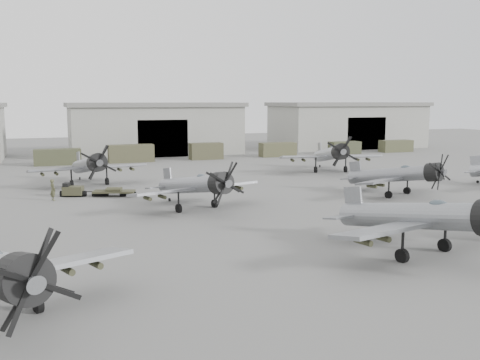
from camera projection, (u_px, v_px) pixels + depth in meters
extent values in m
plane|color=slate|center=(341.00, 241.00, 34.85)|extent=(220.00, 220.00, 0.00)
cube|color=gray|center=(155.00, 130.00, 91.85)|extent=(28.00, 14.00, 8.00)
cube|color=slate|center=(154.00, 105.00, 91.21)|extent=(29.00, 14.80, 0.70)
cube|color=black|center=(163.00, 139.00, 85.68)|extent=(8.12, 0.40, 6.00)
cube|color=gray|center=(347.00, 127.00, 104.76)|extent=(28.00, 14.00, 8.00)
cube|color=slate|center=(347.00, 104.00, 104.12)|extent=(29.00, 14.80, 0.70)
cube|color=black|center=(366.00, 134.00, 98.59)|extent=(8.12, 0.40, 6.00)
cube|color=#3A3D28|center=(58.00, 157.00, 75.60)|extent=(6.38, 2.20, 2.27)
cube|color=#43422C|center=(131.00, 153.00, 79.09)|extent=(6.59, 2.20, 2.58)
cube|color=#43422C|center=(206.00, 151.00, 83.02)|extent=(5.09, 2.20, 2.52)
cube|color=#48482F|center=(278.00, 150.00, 87.18)|extent=(5.94, 2.20, 2.26)
cube|color=#3A3E28|center=(345.00, 148.00, 91.45)|extent=(5.36, 2.20, 2.09)
cube|color=#45472E|center=(396.00, 146.00, 95.02)|extent=(5.97, 2.20, 2.06)
cylinder|color=black|center=(24.00, 279.00, 18.62)|extent=(2.30, 2.13, 2.03)
cylinder|color=black|center=(38.00, 304.00, 23.02)|extent=(0.55, 0.83, 0.78)
cylinder|color=gray|center=(414.00, 216.00, 31.63)|extent=(4.22, 11.02, 3.23)
cube|color=gray|center=(422.00, 222.00, 31.16)|extent=(13.10, 5.42, 0.58)
cube|color=gray|center=(353.00, 201.00, 35.58)|extent=(0.55, 1.70, 2.07)
ellipsoid|color=#3F4C54|center=(439.00, 205.00, 30.14)|extent=(0.91, 1.36, 0.58)
cylinder|color=black|center=(402.00, 256.00, 30.14)|extent=(0.49, 0.87, 0.83)
cylinder|color=black|center=(445.00, 245.00, 32.34)|extent=(0.49, 0.87, 0.83)
cylinder|color=black|center=(356.00, 235.00, 35.66)|extent=(0.20, 0.35, 0.33)
cylinder|color=gray|center=(192.00, 185.00, 44.92)|extent=(4.00, 9.78, 2.88)
cylinder|color=black|center=(221.00, 183.00, 41.35)|extent=(2.08, 1.88, 1.92)
cube|color=gray|center=(196.00, 188.00, 44.51)|extent=(11.64, 5.10, 0.52)
cube|color=gray|center=(168.00, 177.00, 48.37)|extent=(0.53, 1.51, 1.84)
ellipsoid|color=#3F4C54|center=(201.00, 177.00, 43.62)|extent=(0.83, 1.22, 0.52)
cylinder|color=black|center=(179.00, 209.00, 43.57)|extent=(0.45, 0.78, 0.74)
cylinder|color=black|center=(215.00, 204.00, 45.60)|extent=(0.45, 0.78, 0.74)
cylinder|color=black|center=(169.00, 200.00, 48.45)|extent=(0.19, 0.31, 0.30)
cylinder|color=gray|center=(392.00, 175.00, 51.36)|extent=(5.01, 9.23, 2.79)
cylinder|color=black|center=(434.00, 172.00, 48.25)|extent=(2.12, 1.97, 1.86)
cube|color=gray|center=(397.00, 178.00, 51.01)|extent=(11.04, 6.26, 0.50)
cube|color=gray|center=(355.00, 169.00, 54.35)|extent=(0.69, 1.41, 1.79)
ellipsoid|color=#3F4C54|center=(406.00, 168.00, 50.22)|extent=(0.92, 1.20, 0.50)
cylinder|color=black|center=(388.00, 195.00, 49.94)|extent=(0.51, 0.76, 0.72)
cylinder|color=black|center=(407.00, 191.00, 52.25)|extent=(0.51, 0.76, 0.72)
cylinder|color=black|center=(357.00, 189.00, 54.45)|extent=(0.21, 0.31, 0.29)
cube|color=#9C9FA5|center=(476.00, 163.00, 59.09)|extent=(0.70, 1.46, 1.84)
cylinder|color=black|center=(478.00, 182.00, 59.19)|extent=(0.22, 0.32, 0.30)
cylinder|color=gray|center=(87.00, 165.00, 57.56)|extent=(2.89, 10.53, 3.07)
cylinder|color=black|center=(97.00, 163.00, 53.42)|extent=(2.06, 1.80, 2.04)
cube|color=gray|center=(89.00, 168.00, 57.08)|extent=(12.47, 3.84, 0.55)
cube|color=gray|center=(78.00, 159.00, 61.57)|extent=(0.34, 1.64, 1.96)
ellipsoid|color=#3F4C54|center=(90.00, 158.00, 56.05)|extent=(0.75, 1.25, 0.55)
cylinder|color=black|center=(72.00, 184.00, 56.27)|extent=(0.38, 0.82, 0.79)
cylinder|color=black|center=(107.00, 181.00, 58.01)|extent=(0.38, 0.82, 0.79)
cylinder|color=black|center=(80.00, 178.00, 61.63)|extent=(0.16, 0.33, 0.31)
cylinder|color=#9C9FA4|center=(329.00, 154.00, 68.39)|extent=(4.10, 10.93, 3.20)
cylinder|color=black|center=(340.00, 152.00, 63.54)|extent=(2.28, 2.04, 2.13)
cube|color=#9C9FA4|center=(330.00, 157.00, 67.83)|extent=(12.99, 5.27, 0.58)
cube|color=#9C9FA4|center=(320.00, 149.00, 73.11)|extent=(0.53, 1.69, 2.05)
ellipsoid|color=#3F4C54|center=(333.00, 148.00, 66.64)|extent=(0.89, 1.34, 0.57)
cylinder|color=black|center=(316.00, 170.00, 67.66)|extent=(0.48, 0.87, 0.82)
cylinder|color=black|center=(346.00, 169.00, 68.08)|extent=(0.48, 0.87, 0.82)
cylinder|color=black|center=(320.00, 166.00, 73.14)|extent=(0.20, 0.35, 0.33)
cube|color=#383824|center=(73.00, 191.00, 50.81)|extent=(2.10, 1.65, 0.82)
cube|color=black|center=(66.00, 185.00, 50.72)|extent=(0.78, 1.03, 0.51)
cylinder|color=black|center=(73.00, 194.00, 50.86)|extent=(1.34, 0.94, 0.57)
cylinder|color=black|center=(87.00, 192.00, 50.85)|extent=(1.18, 0.47, 0.08)
cube|color=#383824|center=(114.00, 191.00, 50.91)|extent=(4.13, 2.60, 0.18)
cylinder|color=black|center=(114.00, 194.00, 50.95)|extent=(1.59, 0.92, 0.45)
cylinder|color=#383824|center=(114.00, 189.00, 50.88)|extent=(1.46, 0.77, 0.33)
imported|color=#47482F|center=(53.00, 190.00, 48.70)|extent=(0.72, 0.85, 1.97)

